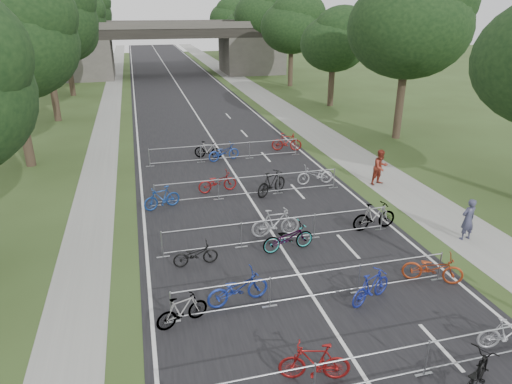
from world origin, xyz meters
TOP-DOWN VIEW (x-y plane):
  - road at (0.00, 50.00)m, footprint 11.00×140.00m
  - sidewalk_right at (8.00, 50.00)m, footprint 3.00×140.00m
  - sidewalk_left at (-7.50, 50.00)m, footprint 2.00×140.00m
  - lane_markings at (0.00, 50.00)m, footprint 0.12×140.00m
  - overpass_bridge at (0.00, 65.00)m, footprint 31.00×8.00m
  - tree_left_1 at (-11.39, 27.93)m, footprint 7.56×7.56m
  - tree_right_1 at (13.11, 27.93)m, footprint 8.18×8.18m
  - tree_left_2 at (-11.39, 39.93)m, footprint 8.40×8.40m
  - tree_right_2 at (13.11, 39.93)m, footprint 6.16×6.16m
  - tree_left_3 at (-11.39, 51.93)m, footprint 6.72×6.72m
  - tree_right_3 at (13.11, 51.93)m, footprint 7.17×7.17m
  - tree_left_4 at (-11.39, 63.93)m, footprint 7.56×7.56m
  - tree_right_4 at (13.11, 63.93)m, footprint 8.18×8.18m
  - tree_left_5 at (-11.39, 75.93)m, footprint 8.40×8.40m
  - tree_right_5 at (13.11, 75.93)m, footprint 6.16×6.16m
  - tree_left_6 at (-11.39, 87.93)m, footprint 6.72×6.72m
  - tree_right_6 at (13.11, 87.93)m, footprint 7.17×7.17m
  - barrier_row_2 at (0.00, 7.20)m, footprint 9.70×0.08m
  - barrier_row_3 at (0.00, 11.00)m, footprint 9.70×0.08m
  - barrier_row_4 at (0.00, 15.00)m, footprint 9.70×0.08m
  - barrier_row_5 at (0.00, 20.00)m, footprint 9.70×0.08m
  - barrier_row_6 at (0.00, 26.00)m, footprint 9.70×0.08m
  - bike_9 at (-1.29, 7.79)m, footprint 1.91×0.99m
  - bike_10 at (2.33, 6.39)m, footprint 1.98×1.61m
  - bike_11 at (4.30, 7.48)m, footprint 1.76×0.91m
  - bike_12 at (-4.30, 10.85)m, footprint 1.72×0.97m
  - bike_13 at (-2.46, 11.48)m, footprint 2.17×1.06m
  - bike_14 at (1.69, 10.46)m, footprint 1.86×1.21m
  - bike_15 at (4.30, 10.96)m, footprint 2.13×1.56m
  - bike_16 at (-3.46, 14.13)m, footprint 1.68×0.64m
  - bike_17 at (0.05, 15.56)m, footprint 2.05×0.61m
  - bike_18 at (0.17, 14.32)m, footprint 2.18×0.96m
  - bike_19 at (4.30, 15.11)m, footprint 2.05×0.68m
  - bike_20 at (-4.30, 19.63)m, footprint 1.86×1.06m
  - bike_21 at (-1.39, 21.04)m, footprint 2.09×0.93m
  - bike_22 at (1.18, 19.94)m, footprint 2.07×1.59m
  - bike_23 at (3.86, 20.78)m, footprint 1.99×0.76m
  - bike_25 at (-0.97, 26.72)m, footprint 1.82×1.21m
  - bike_26 at (-0.10, 26.03)m, footprint 2.14×1.17m
  - bike_27 at (4.30, 26.99)m, footprint 2.05×1.11m
  - pedestrian_a at (7.51, 13.35)m, footprint 0.69×0.48m
  - pedestrian_b at (7.18, 19.88)m, footprint 1.09×0.95m

SIDE VIEW (x-z plane):
  - lane_markings at x=0.00m, z-range 0.00..0.00m
  - road at x=0.00m, z-range 0.00..0.01m
  - sidewalk_right at x=8.00m, z-range 0.00..0.01m
  - sidewalk_left at x=-7.50m, z-range 0.00..0.01m
  - bike_16 at x=-3.46m, z-range 0.00..0.87m
  - bike_12 at x=-4.30m, z-range 0.00..0.99m
  - bike_10 at x=2.33m, z-range 0.00..1.01m
  - bike_11 at x=4.30m, z-range 0.00..1.02m
  - bike_23 at x=3.86m, z-range 0.00..1.03m
  - bike_21 at x=-1.39m, z-range 0.00..1.06m
  - bike_26 at x=-0.10m, z-range 0.00..1.07m
  - bike_15 at x=4.30m, z-range 0.00..1.07m
  - bike_25 at x=-0.97m, z-range 0.00..1.07m
  - bike_20 at x=-4.30m, z-range 0.00..1.08m
  - bike_14 at x=1.69m, z-range 0.00..1.09m
  - barrier_row_2 at x=0.00m, z-range 0.00..1.10m
  - barrier_row_3 at x=0.00m, z-range 0.00..1.10m
  - barrier_row_4 at x=0.00m, z-range 0.00..1.10m
  - barrier_row_5 at x=0.00m, z-range 0.00..1.10m
  - barrier_row_6 at x=0.00m, z-range 0.00..1.10m
  - bike_13 at x=-2.46m, z-range 0.00..1.09m
  - bike_9 at x=-1.29m, z-range 0.00..1.11m
  - bike_18 at x=0.17m, z-range 0.00..1.11m
  - bike_27 at x=4.30m, z-range 0.00..1.19m
  - bike_19 at x=4.30m, z-range 0.00..1.21m
  - bike_17 at x=0.05m, z-range 0.00..1.23m
  - bike_22 at x=1.18m, z-range 0.00..1.24m
  - pedestrian_a at x=7.51m, z-range 0.00..1.78m
  - pedestrian_b at x=7.18m, z-range 0.00..1.92m
  - overpass_bridge at x=0.00m, z-range 0.01..7.06m
  - tree_right_2 at x=13.11m, z-range 1.25..10.64m
  - tree_right_5 at x=13.11m, z-range 1.25..10.64m
  - tree_left_3 at x=-11.39m, z-range 1.36..11.61m
  - tree_left_6 at x=-11.39m, z-range 1.36..11.61m
  - tree_right_3 at x=13.11m, z-range 1.46..12.39m
  - tree_right_6 at x=13.11m, z-range 1.46..12.39m
  - tree_left_1 at x=-11.39m, z-range 1.54..13.07m
  - tree_left_4 at x=-11.39m, z-range 1.54..13.07m
  - tree_right_1 at x=13.11m, z-range 1.67..14.13m
  - tree_right_4 at x=13.11m, z-range 1.67..14.13m
  - tree_left_2 at x=-11.39m, z-range 1.71..14.52m
  - tree_left_5 at x=-11.39m, z-range 1.71..14.52m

